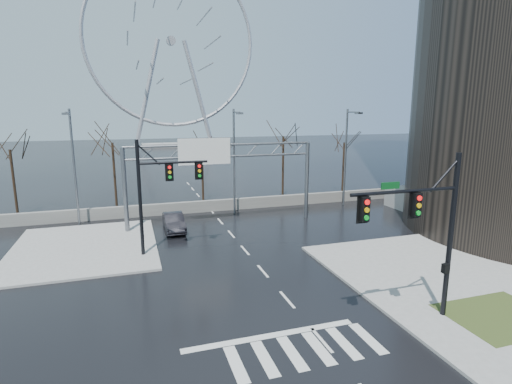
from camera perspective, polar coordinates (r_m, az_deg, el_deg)
name	(u,v)px	position (r m, az deg, el deg)	size (l,w,h in m)	color
ground	(287,300)	(21.97, 4.46, -15.07)	(260.00, 260.00, 0.00)	black
sidewalk_right_ext	(418,263)	(28.44, 22.11, -9.40)	(12.00, 10.00, 0.15)	gray
sidewalk_far	(85,247)	(31.87, -23.26, -7.25)	(10.00, 12.00, 0.15)	gray
grass_strip	(500,316)	(23.24, 31.53, -14.87)	(5.00, 4.00, 0.02)	#39431C
barrier_wall	(211,206)	(39.98, -6.40, -1.95)	(52.00, 0.50, 1.10)	slate
signal_mast_near	(429,223)	(19.61, 23.43, -4.08)	(5.52, 0.41, 8.00)	black
signal_mast_far	(157,186)	(27.61, -13.98, 0.77)	(4.72, 0.41, 8.00)	black
sign_gantry	(218,166)	(34.19, -5.50, 3.68)	(16.36, 0.40, 7.60)	slate
streetlight_left	(73,159)	(36.79, -24.68, 4.34)	(0.50, 2.55, 10.00)	slate
streetlight_mid	(235,153)	(37.75, -3.03, 5.53)	(0.50, 2.55, 10.00)	slate
streetlight_right	(347,150)	(42.40, 12.93, 5.92)	(0.50, 2.55, 10.00)	slate
tree_far_left	(11,157)	(43.63, -31.63, 4.24)	(3.50, 3.50, 7.00)	black
tree_left	(113,151)	(41.85, -19.78, 5.58)	(3.75, 3.75, 7.50)	black
tree_center	(202,155)	(43.56, -7.72, 5.30)	(3.25, 3.25, 6.50)	black
tree_right	(283,144)	(44.96, 3.92, 6.91)	(3.90, 3.90, 7.80)	black
tree_far_right	(344,148)	(48.97, 12.47, 6.10)	(3.40, 3.40, 6.80)	black
ferris_wheel	(171,48)	(115.00, -12.02, 19.45)	(45.00, 6.00, 50.91)	gray
car	(174,222)	(34.01, -11.66, -4.23)	(1.54, 4.42, 1.45)	black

